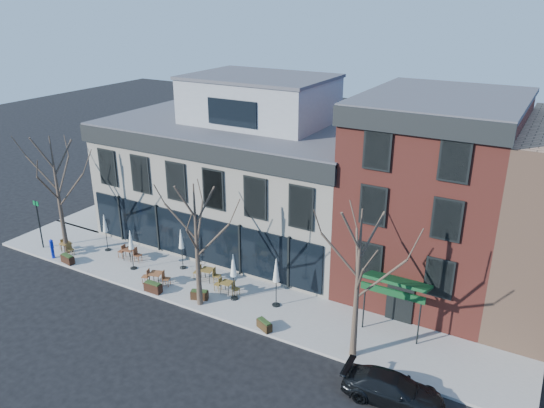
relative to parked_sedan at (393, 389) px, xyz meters
The scene contains 25 objects.
ground 15.67m from the parked_sedan, 158.23° to the left, with size 120.00×120.00×0.00m, color black.
sidewalk_front 11.89m from the parked_sedan, 162.06° to the left, with size 33.50×4.70×0.15m, color gray.
sidewalk_side 28.37m from the parked_sedan, 155.40° to the left, with size 4.50×12.00×0.15m, color gray.
corner_building 18.56m from the parked_sedan, 143.07° to the left, with size 18.39×10.39×11.10m.
red_brick_building 12.00m from the parked_sedan, 98.15° to the left, with size 8.20×11.78×11.18m.
tree_corner 23.46m from the parked_sedan, behind, with size 3.93×3.98×7.92m.
tree_mid 12.11m from the parked_sedan, behind, with size 3.50×3.55×7.04m.
tree_right 4.65m from the parked_sedan, 143.07° to the left, with size 3.72×3.77×7.48m.
sign_pole 25.19m from the parked_sedan, behind, with size 0.50×0.10×3.40m.
parked_sedan is the anchor object (origin of this frame).
call_box 23.22m from the parked_sedan, behind, with size 0.28×0.27×1.35m.
cafe_set_0 23.19m from the parked_sedan, behind, with size 1.62×0.80×0.83m.
cafe_set_1 19.07m from the parked_sedan, 168.15° to the left, with size 1.78×0.76×0.93m.
cafe_set_2 15.25m from the parked_sedan, behind, with size 1.79×0.94×0.92m.
cafe_set_3 13.39m from the parked_sedan, 161.78° to the left, with size 1.79×0.81×0.92m.
cafe_set_4 11.48m from the parked_sedan, 161.71° to the left, with size 1.63×0.69×0.85m.
umbrella_0 21.39m from the parked_sedan, 168.69° to the left, with size 0.41×0.41×2.57m.
umbrella_1 17.94m from the parked_sedan, 169.98° to the left, with size 0.42×0.42×2.61m.
umbrella_2 15.76m from the parked_sedan, 162.57° to the left, with size 0.42×0.42×2.65m.
umbrella_3 10.81m from the parked_sedan, 162.18° to the left, with size 0.45×0.45×2.79m.
umbrella_4 8.85m from the parked_sedan, 153.75° to the left, with size 0.46×0.46×2.87m.
planter_0 21.85m from the parked_sedan, behind, with size 1.04×0.53×0.56m.
planter_1 14.75m from the parked_sedan, behind, with size 1.07×0.44×0.60m.
planter_2 12.10m from the parked_sedan, 169.00° to the left, with size 1.05×0.72×0.54m.
planter_3 7.42m from the parked_sedan, 167.48° to the left, with size 0.99×0.71×0.52m.
Camera 1 is at (18.99, -23.83, 16.03)m, focal length 35.00 mm.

